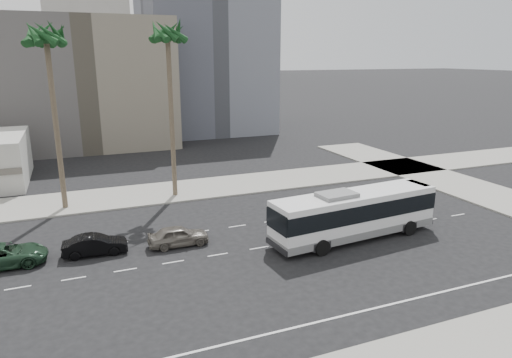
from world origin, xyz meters
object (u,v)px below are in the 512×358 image
car_c (3,256)px  car_b (95,245)px  palm_mid (46,41)px  car_a (178,236)px  city_bus (355,213)px  palm_near (168,38)px

car_c → car_b: bearing=-93.4°
car_b → palm_mid: size_ratio=0.27×
car_a → car_c: bearing=86.1°
city_bus → palm_near: (-9.83, 15.09, 12.44)m
city_bus → car_a: size_ratio=3.11×
car_a → palm_mid: (-7.38, 11.48, 13.27)m
palm_near → car_c: bearing=-141.1°
palm_near → car_a: bearing=-101.1°
city_bus → car_a: (-12.11, 3.49, -1.23)m
car_c → palm_mid: palm_mid is taller
car_c → car_a: bearing=-94.8°
city_bus → palm_mid: (-19.49, 14.97, 12.04)m
palm_mid → car_b: bearing=-80.2°
palm_near → city_bus: bearing=-56.9°
car_a → car_c: 11.04m
car_b → palm_mid: (-1.88, 10.90, 13.30)m
palm_mid → car_a: bearing=-57.3°
city_bus → car_c: size_ratio=2.49×
city_bus → car_b: bearing=161.8°
city_bus → car_c: bearing=164.1°
car_b → palm_mid: bearing=13.4°
car_b → car_a: bearing=-92.5°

